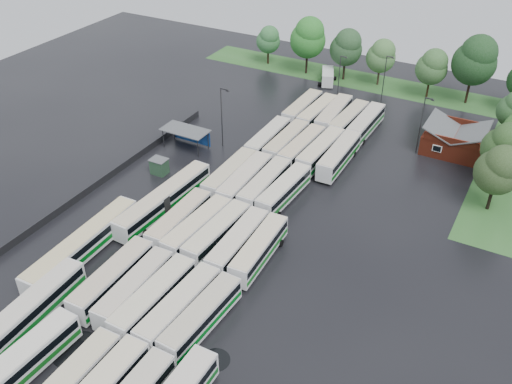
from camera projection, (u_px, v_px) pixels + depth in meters
The scene contains 51 objects.
ground at pixel (201, 247), 77.22m from camera, with size 160.00×160.00×0.00m, color black.
brick_building at pixel (454, 142), 97.75m from camera, with size 10.07×8.60×5.39m.
wash_shed at pixel (187, 132), 98.47m from camera, with size 8.20×4.20×3.58m.
utility_hut at pixel (159, 166), 92.13m from camera, with size 2.70×2.20×2.62m.
grass_strip_north at pixel (373, 83), 123.62m from camera, with size 80.00×10.00×0.01m, color #2C5E25.
west_fence at pixel (112, 174), 91.58m from camera, with size 0.10×50.00×1.20m, color #2D2D30.
bus_r0c0 at pixel (24, 361), 58.60m from camera, with size 3.27×13.25×3.66m.
bus_r1c0 at pixel (113, 279), 68.94m from camera, with size 3.18×13.33×3.69m.
bus_r1c1 at pixel (135, 289), 67.62m from camera, with size 3.16×12.79×3.53m.
bus_r1c2 at pixel (154, 298), 66.18m from camera, with size 2.98×13.23×3.67m.
bus_r1c3 at pixel (179, 308), 64.94m from camera, with size 3.18×13.18×3.65m.
bus_r1c4 at pixel (201, 317), 63.84m from camera, with size 3.24×12.76×3.52m.
bus_r2c0 at pixel (179, 220), 78.90m from camera, with size 2.87×12.67×3.52m.
bus_r2c1 at pixel (198, 228), 77.38m from camera, with size 3.34×13.02×3.59m.
bus_r2c2 at pixel (217, 234), 76.41m from camera, with size 3.19×12.87×3.56m.
bus_r2c3 at pixel (238, 243), 74.76m from camera, with size 3.11×12.98×3.59m.
bus_r2c4 at pixel (259, 249), 73.75m from camera, with size 3.28×12.71×3.51m.
bus_r3c0 at pixel (230, 175), 88.73m from camera, with size 2.89×12.93×3.59m.
bus_r3c1 at pixel (245, 180), 87.25m from camera, with size 3.18×13.35×3.70m.
bus_r3c2 at pixel (265, 185), 86.32m from camera, with size 2.87×12.96×3.60m.
bus_r3c3 at pixel (284, 190), 85.15m from camera, with size 3.24×12.69×3.50m.
bus_r4c0 at pixel (268, 139), 98.54m from camera, with size 2.85×12.65×3.51m.
bus_r4c1 at pixel (286, 142), 97.49m from camera, with size 2.83×12.70×3.53m.
bus_r4c2 at pixel (302, 148), 95.96m from camera, with size 3.16×12.78×3.53m.
bus_r4c3 at pixel (320, 151), 94.80m from camera, with size 3.30×13.28×3.67m.
bus_r4c4 at pixel (339, 156), 93.52m from camera, with size 2.96×13.22×3.67m.
bus_r5c0 at pixel (302, 109), 108.51m from camera, with size 2.79×12.68×3.52m.
bus_r5c1 at pixel (317, 113), 107.01m from camera, with size 3.17×12.67×3.50m.
bus_r5c2 at pixel (334, 115), 106.09m from camera, with size 3.28×13.28×3.67m.
bus_r5c3 at pixel (349, 120), 104.58m from camera, with size 3.28×12.75×3.52m.
bus_r5c4 at pixel (366, 124), 103.21m from camera, with size 2.95×13.02×3.61m.
artic_bus_west_a at pixel (18, 321), 63.22m from camera, with size 3.72×19.51×3.60m.
artic_bus_west_b at pixel (164, 200), 83.04m from camera, with size 3.56×19.33×3.57m.
artic_bus_west_c at pixel (83, 245), 74.28m from camera, with size 3.23×19.64×3.63m.
minibus at pixel (328, 76), 122.68m from camera, with size 4.69×6.90×2.83m.
tree_north_0 at pixel (269, 39), 129.78m from camera, with size 5.47×5.47×9.06m.
tree_north_1 at pixel (308, 37), 123.48m from camera, with size 7.80×7.80×12.92m.
tree_north_2 at pixel (347, 47), 121.08m from camera, with size 6.92×6.92×11.46m.
tree_north_3 at pixel (382, 56), 119.02m from camera, with size 6.20×6.20×10.26m.
tree_north_4 at pixel (432, 66), 113.45m from camera, with size 6.37×6.37×10.55m.
tree_north_5 at pixel (476, 60), 110.01m from camera, with size 8.58×8.58×14.21m.
tree_east_0 at pixel (500, 169), 80.48m from camera, with size 6.57×6.57×10.88m.
tree_east_1 at pixel (505, 146), 85.89m from camera, with size 6.66×6.66×11.03m.
lamp_post_ne at pixel (422, 121), 95.22m from camera, with size 1.58×0.31×10.28m.
lamp_post_nw at pixel (222, 113), 96.82m from camera, with size 1.69×0.33×11.00m.
lamp_post_back_w at pixel (340, 74), 113.82m from camera, with size 1.41×0.28×9.18m.
lamp_post_back_e at pixel (385, 76), 111.80m from camera, with size 1.53×0.30×9.96m.
puddle_0 at pixel (76, 350), 62.44m from camera, with size 5.46×5.46×0.01m, color black.
puddle_2 at pixel (150, 233), 79.62m from camera, with size 5.42×5.42×0.01m, color black.
puddle_3 at pixel (224, 273), 72.83m from camera, with size 4.22×4.22×0.01m, color black.
puddle_4 at pixel (215, 360), 61.26m from camera, with size 3.29×3.29×0.01m, color black.
Camera 1 is at (35.46, -49.02, 49.14)m, focal length 40.00 mm.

